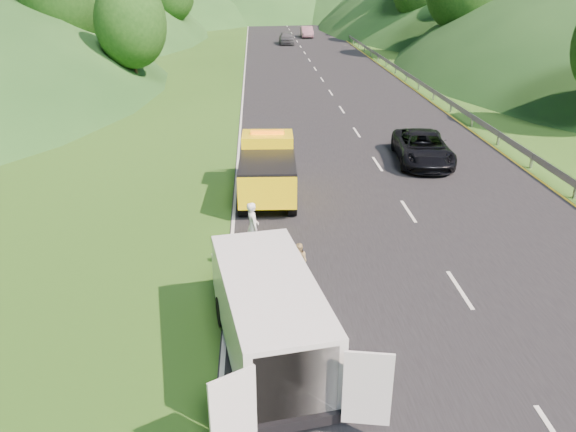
{
  "coord_description": "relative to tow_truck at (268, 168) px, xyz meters",
  "views": [
    {
      "loc": [
        -2.96,
        -16.13,
        8.69
      ],
      "look_at": [
        -1.97,
        0.86,
        1.3
      ],
      "focal_mm": 35.0,
      "sensor_mm": 36.0,
      "label": 1
    }
  ],
  "objects": [
    {
      "name": "passing_suv",
      "position": [
        7.75,
        4.1,
        -1.24
      ],
      "size": [
        3.0,
        5.61,
        1.5
      ],
      "primitive_type": "imported",
      "rotation": [
        0.0,
        0.0,
        -0.1
      ],
      "color": "black",
      "rests_on": "ground"
    },
    {
      "name": "woman",
      "position": [
        -0.63,
        -5.11,
        -1.24
      ],
      "size": [
        0.61,
        0.73,
        1.75
      ],
      "primitive_type": "imported",
      "rotation": [
        0.0,
        0.0,
        1.81
      ],
      "color": "silver",
      "rests_on": "ground"
    },
    {
      "name": "spare_tire",
      "position": [
        0.6,
        -11.46,
        -1.24
      ],
      "size": [
        0.65,
        0.65,
        0.2
      ],
      "primitive_type": "cylinder",
      "color": "black",
      "rests_on": "ground"
    },
    {
      "name": "tow_truck",
      "position": [
        0.0,
        0.0,
        0.0
      ],
      "size": [
        2.41,
        5.97,
        2.54
      ],
      "rotation": [
        0.0,
        0.0,
        -0.03
      ],
      "color": "black",
      "rests_on": "ground"
    },
    {
      "name": "ground",
      "position": [
        2.51,
        -6.05,
        -1.24
      ],
      "size": [
        320.0,
        320.0,
        0.0
      ],
      "primitive_type": "plane",
      "color": "#38661E",
      "rests_on": "ground"
    },
    {
      "name": "worker",
      "position": [
        0.99,
        -12.05,
        -1.24
      ],
      "size": [
        1.28,
        0.89,
        1.81
      ],
      "primitive_type": "imported",
      "rotation": [
        0.0,
        0.0,
        -0.2
      ],
      "color": "black",
      "rests_on": "ground"
    },
    {
      "name": "suitcase",
      "position": [
        -1.5,
        -5.96,
        -0.95
      ],
      "size": [
        0.39,
        0.26,
        0.58
      ],
      "primitive_type": "cube",
      "rotation": [
        0.0,
        0.0,
        0.17
      ],
      "color": "#64634B",
      "rests_on": "ground"
    },
    {
      "name": "dist_car_a",
      "position": [
        3.87,
        54.91,
        -1.24
      ],
      "size": [
        1.87,
        4.66,
        1.59
      ],
      "primitive_type": "imported",
      "color": "#414245",
      "rests_on": "ground"
    },
    {
      "name": "white_van",
      "position": [
        -0.26,
        -10.85,
        0.04
      ],
      "size": [
        3.83,
        6.77,
        2.27
      ],
      "rotation": [
        0.0,
        0.0,
        0.18
      ],
      "color": "black",
      "rests_on": "ground"
    },
    {
      "name": "tree_line_right",
      "position": [
        25.51,
        53.95,
        -1.24
      ],
      "size": [
        14.0,
        140.0,
        14.0
      ],
      "primitive_type": null,
      "color": "#244D16",
      "rests_on": "ground"
    },
    {
      "name": "dist_car_b",
      "position": [
        7.31,
        63.17,
        -1.24
      ],
      "size": [
        1.63,
        4.67,
        1.54
      ],
      "primitive_type": "imported",
      "color": "#6F4A56",
      "rests_on": "ground"
    },
    {
      "name": "tree_line_left",
      "position": [
        -16.49,
        53.95,
        -1.24
      ],
      "size": [
        14.0,
        140.0,
        14.0
      ],
      "primitive_type": null,
      "color": "#244D16",
      "rests_on": "ground"
    },
    {
      "name": "road_surface",
      "position": [
        5.51,
        33.95,
        -1.23
      ],
      "size": [
        14.0,
        200.0,
        0.02
      ],
      "primitive_type": "cube",
      "color": "black",
      "rests_on": "ground"
    },
    {
      "name": "hills_backdrop",
      "position": [
        9.01,
        128.65,
        -1.24
      ],
      "size": [
        201.0,
        288.6,
        44.0
      ],
      "primitive_type": null,
      "color": "#2D5B23",
      "rests_on": "ground"
    },
    {
      "name": "guardrail",
      "position": [
        12.81,
        46.45,
        -1.24
      ],
      "size": [
        0.06,
        140.0,
        1.52
      ],
      "primitive_type": "cube",
      "color": "gray",
      "rests_on": "ground"
    },
    {
      "name": "dist_car_c",
      "position": [
        5.57,
        88.53,
        -1.24
      ],
      "size": [
        2.07,
        5.1,
        1.48
      ],
      "primitive_type": "imported",
      "color": "#A5526B",
      "rests_on": "ground"
    },
    {
      "name": "child",
      "position": [
        0.79,
        -6.96,
        -1.24
      ],
      "size": [
        0.68,
        0.67,
        1.11
      ],
      "primitive_type": "imported",
      "rotation": [
        0.0,
        0.0,
        -0.72
      ],
      "color": "tan",
      "rests_on": "ground"
    }
  ]
}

